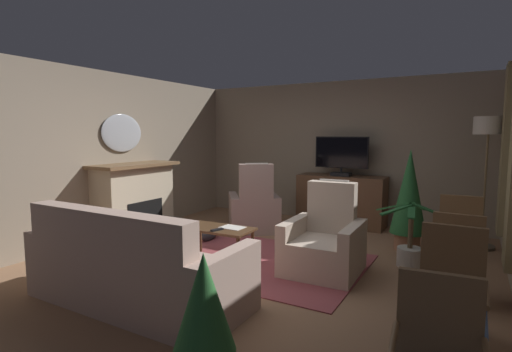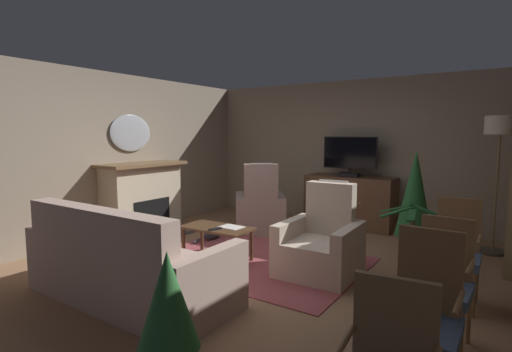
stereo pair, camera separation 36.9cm
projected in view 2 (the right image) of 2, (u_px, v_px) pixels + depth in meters
The scene contains 22 objects.
ground_plane at pixel (253, 268), 4.77m from camera, with size 5.98×6.51×0.04m, color #936B4C.
wall_back at pixel (344, 152), 7.10m from camera, with size 5.98×0.10×2.59m, color gray.
wall_left at pixel (111, 155), 6.14m from camera, with size 0.10×6.51×2.59m, color gray.
rug_central at pixel (256, 260), 4.97m from camera, with size 2.64×1.94×0.01m, color #9E474C.
fireplace at pixel (143, 200), 6.32m from camera, with size 0.96×1.49×1.16m.
wall_mirror_oval at pixel (131, 133), 6.33m from camera, with size 0.06×0.80×0.61m, color #B2B7BF.
tv_cabinet at pixel (350, 203), 6.77m from camera, with size 1.52×0.58×0.89m.
television at pixel (350, 155), 6.64m from camera, with size 0.94×0.20×0.69m.
coffee_table at pixel (217, 231), 4.99m from camera, with size 0.94×0.51×0.44m.
tv_remote at pixel (215, 229), 4.83m from camera, with size 0.17×0.05×0.02m, color black.
folded_newspaper at pixel (231, 227), 4.96m from camera, with size 0.30×0.22×0.01m, color silver.
sofa_floral at pixel (126, 268), 3.77m from camera, with size 2.21×0.92×0.97m.
armchair_by_fireplace at pixel (260, 210), 6.50m from camera, with size 1.15×1.17×1.17m.
armchair_angled_to_table at pixel (321, 246), 4.51m from camera, with size 0.86×0.88×1.07m.
side_chair_far_end at pixel (424, 312), 2.39m from camera, with size 0.43×0.47×1.03m.
side_chair_nearest_door at pixel (442, 279), 2.97m from camera, with size 0.45×0.47×0.98m.
side_chair_mid_row at pixel (456, 249), 3.70m from camera, with size 0.43×0.44×1.01m.
potted_plant_on_hearth_side at pixel (168, 320), 2.25m from camera, with size 0.37×0.37×0.97m.
potted_plant_leafy_by_curtain at pixel (415, 198), 5.23m from camera, with size 0.49×0.49×1.43m.
potted_plant_tall_palm_by_window at pixel (411, 252), 4.62m from camera, with size 0.93×0.84×0.80m.
cat at pixel (214, 234), 5.99m from camera, with size 0.17×0.68×0.19m.
floor_lamp at pixel (500, 143), 5.14m from camera, with size 0.38×0.38×1.87m.
Camera 2 is at (2.60, -3.81, 1.64)m, focal length 27.08 mm.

